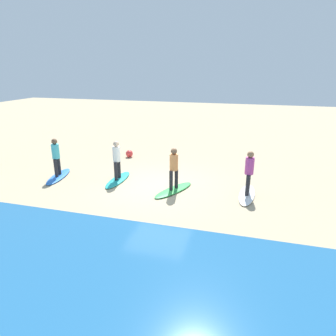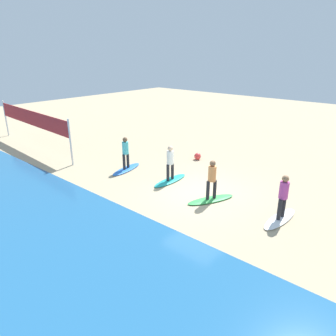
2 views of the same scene
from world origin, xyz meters
name	(u,v)px [view 1 (image 1 of 2)]	position (x,y,z in m)	size (l,w,h in m)	color
ground_plane	(159,187)	(0.00, 0.00, 0.00)	(60.00, 60.00, 0.00)	tan
surfboard_white	(247,195)	(-3.46, -0.08, 0.04)	(2.10, 0.56, 0.09)	white
surfer_white	(249,170)	(-3.46, -0.08, 1.04)	(0.32, 0.46, 1.64)	#232328
surfboard_green	(174,190)	(-0.69, 0.23, 0.04)	(2.10, 0.56, 0.09)	green
surfer_green	(174,166)	(-0.69, 0.23, 1.04)	(0.32, 0.43, 1.64)	#232328
surfboard_teal	(118,180)	(1.88, -0.21, 0.04)	(2.10, 0.56, 0.09)	teal
surfer_teal	(117,157)	(1.88, -0.21, 1.04)	(0.32, 0.46, 1.64)	#232328
surfboard_blue	(59,176)	(4.56, 0.11, 0.04)	(2.10, 0.56, 0.09)	blue
surfer_blue	(56,155)	(4.56, 0.11, 1.04)	(0.32, 0.45, 1.64)	#232328
beach_ball	(129,154)	(2.78, -3.64, 0.19)	(0.38, 0.38, 0.38)	#E53838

